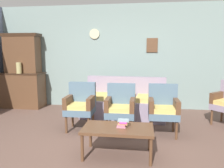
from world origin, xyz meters
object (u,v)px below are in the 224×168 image
object	(u,v)px
armchair_near_cabinet	(120,106)
book_stack_on_table	(123,123)
coffee_table	(118,130)
floral_couch	(124,103)
armchair_row_middle	(81,104)
side_cabinet	(23,90)
armchair_by_doorway	(163,107)
vase_on_cabinet	(19,68)

from	to	relation	value
armchair_near_cabinet	book_stack_on_table	size ratio (longest dim) A/B	5.28
coffee_table	book_stack_on_table	distance (m)	0.12
floral_couch	armchair_row_middle	bearing A→B (deg)	-127.81
side_cabinet	armchair_row_middle	size ratio (longest dim) A/B	1.28
armchair_row_middle	armchair_by_doorway	size ratio (longest dim) A/B	1.00
side_cabinet	book_stack_on_table	distance (m)	3.84
armchair_row_middle	book_stack_on_table	bearing A→B (deg)	-47.35
armchair_by_doorway	book_stack_on_table	bearing A→B (deg)	-124.44
side_cabinet	vase_on_cabinet	size ratio (longest dim) A/B	4.04
side_cabinet	vase_on_cabinet	bearing A→B (deg)	-79.39
vase_on_cabinet	coffee_table	distance (m)	3.73
side_cabinet	floral_couch	distance (m)	2.84
book_stack_on_table	floral_couch	bearing A→B (deg)	94.34
book_stack_on_table	side_cabinet	bearing A→B (deg)	139.88
armchair_row_middle	armchair_by_doorway	xyz separation A→B (m)	(1.54, -0.03, 0.00)
side_cabinet	coffee_table	size ratio (longest dim) A/B	1.16
armchair_near_cabinet	vase_on_cabinet	bearing A→B (deg)	153.26
coffee_table	armchair_row_middle	bearing A→B (deg)	130.00
floral_couch	armchair_by_doorway	bearing A→B (deg)	-51.44
armchair_near_cabinet	book_stack_on_table	world-z (taller)	armchair_near_cabinet
side_cabinet	armchair_near_cabinet	xyz separation A→B (m)	(2.81, -1.57, 0.03)
coffee_table	armchair_by_doorway	bearing A→B (deg)	53.48
floral_couch	armchair_by_doorway	distance (m)	1.28
side_cabinet	armchair_near_cabinet	bearing A→B (deg)	-29.25
armchair_near_cabinet	coffee_table	size ratio (longest dim) A/B	0.90
armchair_by_doorway	book_stack_on_table	distance (m)	1.14
floral_couch	armchair_row_middle	world-z (taller)	same
floral_couch	book_stack_on_table	size ratio (longest dim) A/B	11.30
armchair_row_middle	armchair_near_cabinet	xyz separation A→B (m)	(0.77, -0.07, 0.00)
vase_on_cabinet	armchair_row_middle	distance (m)	2.47
vase_on_cabinet	coffee_table	xyz separation A→B (m)	(2.84, -2.32, -0.70)
armchair_near_cabinet	book_stack_on_table	distance (m)	0.91
armchair_near_cabinet	armchair_row_middle	bearing A→B (deg)	174.55
floral_couch	book_stack_on_table	bearing A→B (deg)	-85.66
armchair_row_middle	coffee_table	xyz separation A→B (m)	(0.83, -0.99, -0.12)
vase_on_cabinet	book_stack_on_table	bearing A→B (deg)	-38.38
armchair_near_cabinet	book_stack_on_table	xyz separation A→B (m)	(0.12, -0.90, -0.02)
armchair_row_middle	armchair_near_cabinet	world-z (taller)	same
book_stack_on_table	armchair_row_middle	bearing A→B (deg)	132.65
floral_couch	coffee_table	size ratio (longest dim) A/B	1.93
armchair_near_cabinet	armchair_by_doorway	world-z (taller)	same
side_cabinet	armchair_near_cabinet	distance (m)	3.22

